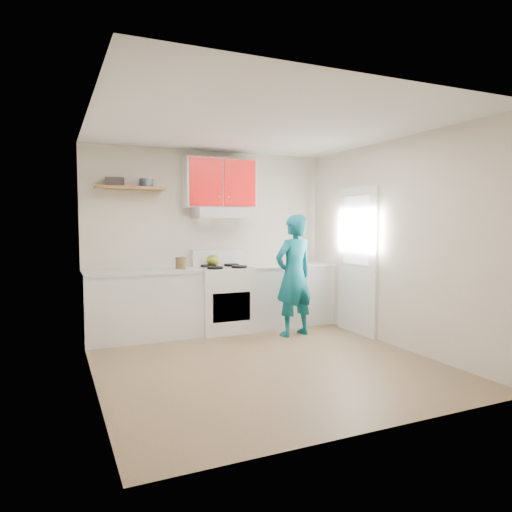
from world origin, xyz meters
name	(u,v)px	position (x,y,z in m)	size (l,w,h in m)	color
floor	(264,362)	(0.00, 0.00, 0.00)	(3.80, 3.80, 0.00)	brown
ceiling	(264,126)	(0.00, 0.00, 2.60)	(3.60, 3.80, 0.04)	white
back_wall	(209,240)	(0.00, 1.90, 1.30)	(3.60, 0.04, 2.60)	beige
front_wall	(375,259)	(0.00, -1.90, 1.30)	(3.60, 0.04, 2.60)	beige
left_wall	(91,250)	(-1.80, 0.00, 1.30)	(0.04, 3.80, 2.60)	beige
right_wall	(393,243)	(1.80, 0.00, 1.30)	(0.04, 3.80, 2.60)	beige
door	(357,261)	(1.78, 0.70, 1.02)	(0.05, 0.85, 2.05)	white
door_glass	(356,230)	(1.75, 0.70, 1.45)	(0.01, 0.55, 0.95)	white
counter_left	(143,305)	(-1.04, 1.60, 0.45)	(1.52, 0.60, 0.90)	silver
counter_right	(287,295)	(1.14, 1.60, 0.45)	(1.32, 0.60, 0.90)	silver
stove	(224,299)	(0.10, 1.57, 0.46)	(0.76, 0.65, 0.92)	white
range_hood	(221,213)	(0.10, 1.68, 1.70)	(0.76, 0.44, 0.15)	silver
upper_cabinets	(219,183)	(0.10, 1.73, 2.12)	(1.02, 0.33, 0.70)	red
shelf	(130,188)	(-1.15, 1.75, 2.02)	(0.90, 0.30, 0.04)	brown
books	(115,182)	(-1.34, 1.79, 2.09)	(0.22, 0.16, 0.11)	#3E363A
tin	(146,183)	(-0.94, 1.74, 2.09)	(0.18, 0.18, 0.11)	#333D4C
kettle	(213,260)	(0.02, 1.80, 1.01)	(0.20, 0.20, 0.17)	olive
crock	(181,264)	(-0.51, 1.62, 0.99)	(0.15, 0.15, 0.18)	brown
cutting_board	(277,266)	(0.93, 1.51, 0.91)	(0.33, 0.25, 0.02)	olive
silicone_mat	(317,265)	(1.62, 1.51, 0.90)	(0.27, 0.23, 0.01)	#B51B12
person	(294,275)	(0.89, 0.94, 0.83)	(0.61, 0.40, 1.67)	#0C6170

